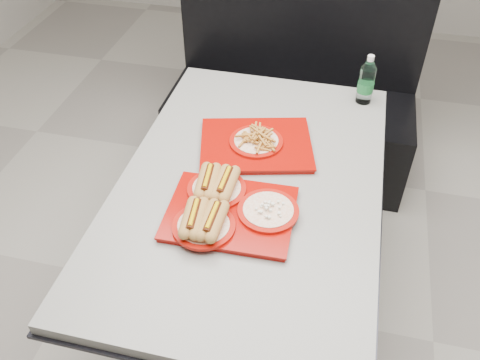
% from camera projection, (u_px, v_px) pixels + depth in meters
% --- Properties ---
extents(ground, '(6.00, 6.00, 0.00)m').
position_uv_depth(ground, '(248.00, 305.00, 2.27)').
color(ground, '#9C988C').
rests_on(ground, ground).
extents(diner_table, '(0.92, 1.42, 0.75)m').
position_uv_depth(diner_table, '(250.00, 213.00, 1.88)').
color(diner_table, black).
rests_on(diner_table, ground).
extents(booth_bench, '(1.30, 0.57, 1.35)m').
position_uv_depth(booth_bench, '(292.00, 98.00, 2.80)').
color(booth_bench, black).
rests_on(booth_bench, ground).
extents(tray_near, '(0.42, 0.37, 0.09)m').
position_uv_depth(tray_near, '(225.00, 208.00, 1.62)').
color(tray_near, '#900903').
rests_on(tray_near, diner_table).
extents(tray_far, '(0.48, 0.41, 0.08)m').
position_uv_depth(tray_far, '(256.00, 143.00, 1.89)').
color(tray_far, '#900903').
rests_on(tray_far, diner_table).
extents(water_bottle, '(0.07, 0.07, 0.21)m').
position_uv_depth(water_bottle, '(366.00, 82.00, 2.08)').
color(water_bottle, silver).
rests_on(water_bottle, diner_table).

